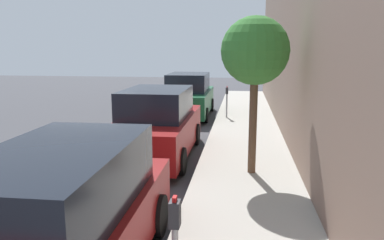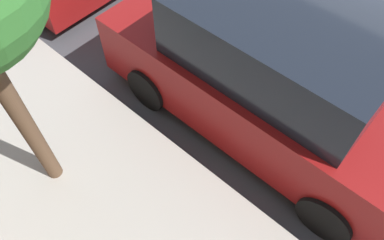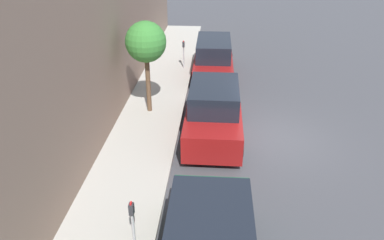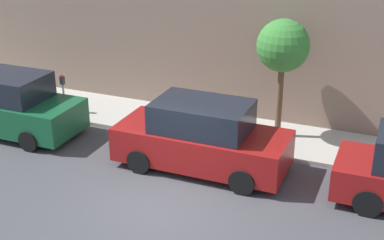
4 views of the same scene
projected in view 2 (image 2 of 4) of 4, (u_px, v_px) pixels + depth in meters
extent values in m
plane|color=#424247|center=(347.00, 49.00, 6.54)|extent=(60.00, 60.00, 0.00)
cylinder|color=black|center=(23.00, 5.00, 6.70)|extent=(0.22, 0.70, 0.70)
cube|color=maroon|center=(272.00, 88.00, 5.09)|extent=(1.96, 4.80, 0.96)
cube|color=black|center=(285.00, 39.00, 4.38)|extent=(1.73, 2.60, 0.80)
cylinder|color=black|center=(326.00, 216.00, 4.39)|extent=(0.22, 0.70, 0.70)
cylinder|color=black|center=(227.00, 26.00, 6.36)|extent=(0.22, 0.70, 0.70)
cylinder|color=black|center=(149.00, 88.00, 5.55)|extent=(0.22, 0.70, 0.70)
cylinder|color=brown|center=(21.00, 117.00, 3.95)|extent=(0.19, 0.19, 2.47)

